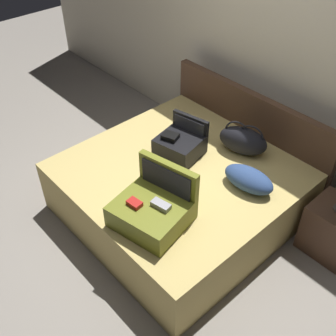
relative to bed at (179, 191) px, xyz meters
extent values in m
plane|color=gray|center=(0.00, -0.40, -0.27)|extent=(12.00, 12.00, 0.00)
cube|color=beige|center=(0.00, 1.25, 1.03)|extent=(8.00, 0.10, 2.60)
cube|color=tan|center=(0.00, 0.00, 0.00)|extent=(1.91, 1.87, 0.55)
cube|color=#4C3323|center=(0.00, 0.98, 0.21)|extent=(1.95, 0.08, 0.96)
cube|color=olive|center=(0.32, -0.62, 0.37)|extent=(0.62, 0.55, 0.20)
cube|color=#28282D|center=(0.32, -0.62, 0.40)|extent=(0.54, 0.48, 0.14)
cube|color=#B21E19|center=(0.24, -0.70, 0.49)|extent=(0.12, 0.09, 0.04)
cube|color=#99999E|center=(0.39, -0.56, 0.49)|extent=(0.16, 0.10, 0.04)
cube|color=olive|center=(0.26, -0.38, 0.50)|extent=(0.54, 0.17, 0.45)
cube|color=#28282D|center=(0.27, -0.41, 0.50)|extent=(0.45, 0.11, 0.38)
cube|color=black|center=(-0.16, 0.14, 0.37)|extent=(0.44, 0.41, 0.20)
cube|color=#28282D|center=(-0.16, 0.14, 0.40)|extent=(0.39, 0.36, 0.14)
cube|color=black|center=(-0.21, 0.08, 0.49)|extent=(0.17, 0.16, 0.05)
cube|color=black|center=(-0.20, 0.32, 0.45)|extent=(0.38, 0.11, 0.34)
cube|color=#28282D|center=(-0.19, 0.30, 0.45)|extent=(0.32, 0.08, 0.29)
ellipsoid|color=black|center=(0.21, 0.62, 0.41)|extent=(0.52, 0.37, 0.26)
torus|color=black|center=(0.14, 0.60, 0.48)|extent=(0.23, 0.09, 0.24)
torus|color=black|center=(0.27, 0.65, 0.48)|extent=(0.23, 0.09, 0.24)
ellipsoid|color=navy|center=(0.57, 0.28, 0.37)|extent=(0.49, 0.30, 0.18)
cube|color=#4C3323|center=(1.24, 0.69, -0.02)|extent=(0.44, 0.40, 0.50)
camera|label=1|loc=(2.03, -1.98, 2.70)|focal=43.78mm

